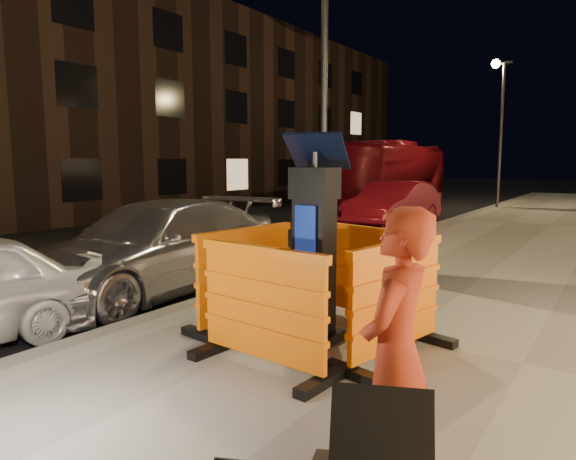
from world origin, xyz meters
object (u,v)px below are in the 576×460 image
Objects in this scene: barrier_front at (262,308)px; bus_doubledecker at (391,205)px; barrier_back at (353,272)px; car_silver at (158,291)px; man at (395,354)px; barrier_kerbside at (246,277)px; parking_kiosk at (314,245)px; barrier_bldgside at (396,301)px; car_red at (393,229)px.

bus_doubledecker is at bearing 114.05° from barrier_front.
bus_doubledecker is at bearing 123.94° from barrier_back.
car_silver is 6.13m from man.
man reaches higher than bus_doubledecker.
bus_doubledecker is (-5.80, 18.53, -0.74)m from barrier_kerbside.
barrier_kerbside is 19.43m from bus_doubledecker.
barrier_back reaches higher than car_silver.
parking_kiosk is 19.76m from bus_doubledecker.
car_red is at bearing 34.32° from barrier_bldgside.
barrier_front is at bearing -77.05° from barrier_back.
parking_kiosk reaches higher than bus_doubledecker.
parking_kiosk is 11.00m from car_red.
bus_doubledecker is at bearing 97.59° from car_silver.
man is (1.74, -2.94, 0.27)m from barrier_back.
car_red is at bearing 20.85° from barrier_kerbside.
barrier_kerbside is 2.86m from car_silver.
car_silver is (-3.55, -0.01, -0.74)m from barrier_back.
bus_doubledecker is (-6.75, 18.53, -1.21)m from parking_kiosk.
barrier_front is at bearing -127.05° from barrier_kerbside.
barrier_kerbside is 0.14× the size of bus_doubledecker.
barrier_back is 0.14× the size of bus_doubledecker.
barrier_bldgside reaches higher than car_red.
parking_kiosk is 0.20× the size of bus_doubledecker.
barrier_back is 1.00× the size of barrier_bldgside.
barrier_kerbside is at bearing -170.05° from parking_kiosk.
barrier_front is 1.00× the size of barrier_kerbside.
parking_kiosk is 1.06m from barrier_kerbside.
barrier_bldgside is 0.34× the size of car_red.
bus_doubledecker is at bearing 119.95° from parking_kiosk.
car_silver is 1.12× the size of car_red.
barrier_back is 0.30× the size of car_silver.
barrier_front and barrier_bldgside have the same top height.
barrier_kerbside is at bearing -122.05° from barrier_back.
barrier_kerbside reaches higher than car_red.
barrier_kerbside is 3.35m from man.
barrier_kerbside is at bearing 139.95° from barrier_front.
parking_kiosk is 1.40× the size of barrier_back.
car_silver is at bearing -166.82° from barrier_back.
barrier_kerbside is (-0.95, -0.95, 0.00)m from barrier_back.
car_silver is at bearing 156.98° from barrier_front.
man reaches higher than car_silver.
barrier_bldgside is 0.14× the size of bus_doubledecker.
parking_kiosk reaches higher than barrier_kerbside.
barrier_kerbside is 10.71m from car_red.
parking_kiosk reaches higher than car_red.
barrier_front is 0.14× the size of bus_doubledecker.
barrier_back is 3.42m from man.
barrier_front is at bearing -72.92° from car_red.
bus_doubledecker reaches higher than barrier_front.
parking_kiosk is 1.24× the size of man.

